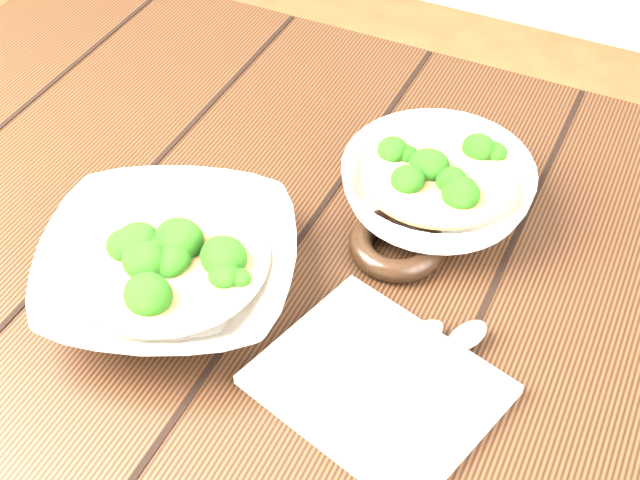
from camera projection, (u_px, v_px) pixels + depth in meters
table at (311, 331)px, 0.98m from camera, size 1.20×0.80×0.75m
soup_bowl_front at (169, 268)px, 0.84m from camera, size 0.31×0.31×0.07m
soup_bowl_back at (436, 188)px, 0.92m from camera, size 0.25×0.25×0.07m
trivet at (397, 244)px, 0.89m from camera, size 0.12×0.12×0.02m
napkin at (378, 385)px, 0.78m from camera, size 0.23×0.21×0.01m
spoon_left at (397, 352)px, 0.79m from camera, size 0.08×0.15×0.01m
spoon_right at (443, 354)px, 0.79m from camera, size 0.08×0.16×0.01m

